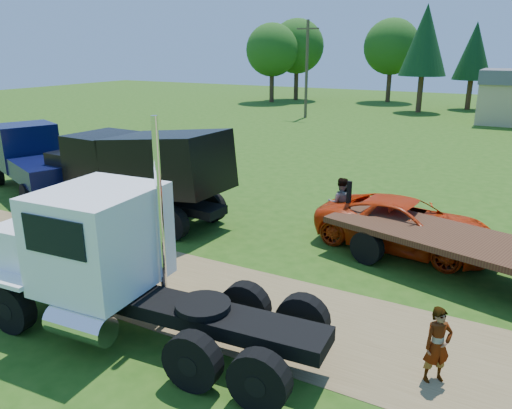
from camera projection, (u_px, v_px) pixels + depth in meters
The scene contains 9 objects.
ground at pixel (261, 311), 12.99m from camera, with size 140.00×140.00×0.00m, color #244E11.
dirt_track at pixel (261, 311), 12.99m from camera, with size 120.00×4.20×0.01m, color brown.
white_semi_tractor at pixel (105, 260), 11.81m from camera, with size 8.65×3.42×5.15m.
black_dump_truck at pixel (137, 168), 19.54m from camera, with size 8.72×3.02×3.74m.
navy_truck at pixel (32, 158), 23.34m from camera, with size 7.31×4.82×3.13m.
orange_pickup at pixel (406, 225), 16.87m from camera, with size 2.77×6.00×1.67m, color red.
flatbed_trailer at pixel (468, 248), 14.60m from camera, with size 8.98×4.71×2.21m.
spectator_a at pixel (438, 345), 10.06m from camera, with size 0.60×0.40×1.66m, color #999999.
spectator_b at pixel (340, 203), 18.64m from camera, with size 0.96×0.75×1.98m, color #999999.
Camera 1 is at (5.46, -10.17, 6.58)m, focal length 35.00 mm.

